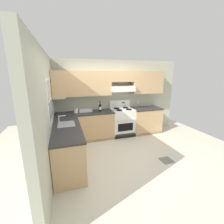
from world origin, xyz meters
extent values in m
plane|color=beige|center=(0.00, 0.00, 0.00)|extent=(7.04, 7.04, 0.00)
cube|color=slate|center=(1.06, -0.63, 0.00)|extent=(0.30, 0.30, 0.01)
cube|color=#B7BAA3|center=(0.46, 1.62, 1.27)|extent=(4.68, 0.12, 2.55)
cube|color=tan|center=(-0.63, 1.38, 1.80)|extent=(1.70, 0.34, 0.76)
cube|color=tan|center=(1.58, 1.38, 1.80)|extent=(1.13, 0.34, 0.76)
cube|color=tan|center=(0.62, 1.38, 2.01)|extent=(0.80, 0.34, 0.34)
cube|color=white|center=(0.62, 1.34, 1.62)|extent=(0.80, 0.46, 0.17)
cube|color=white|center=(0.62, 1.12, 1.54)|extent=(0.80, 0.03, 0.04)
sphere|color=silver|center=(-0.63, 1.20, 1.54)|extent=(0.02, 0.02, 0.02)
sphere|color=silver|center=(1.22, 1.20, 1.54)|extent=(0.02, 0.02, 0.02)
sphere|color=silver|center=(1.95, 1.20, 1.54)|extent=(0.02, 0.02, 0.02)
cube|color=silver|center=(-0.13, 1.55, 1.08)|extent=(0.08, 0.01, 0.12)
cube|color=silver|center=(-0.13, 1.54, 1.10)|extent=(0.03, 0.00, 0.03)
cube|color=silver|center=(-0.13, 1.54, 1.06)|extent=(0.03, 0.00, 0.03)
cube|color=silver|center=(1.35, 1.55, 1.08)|extent=(0.08, 0.01, 0.12)
cube|color=silver|center=(1.35, 1.54, 1.10)|extent=(0.03, 0.00, 0.03)
cube|color=silver|center=(1.35, 1.54, 1.06)|extent=(0.03, 0.00, 0.03)
cube|color=#B7BAA3|center=(-1.62, 0.10, 1.27)|extent=(0.12, 4.00, 2.55)
cube|color=white|center=(-1.57, 0.10, 1.55)|extent=(0.04, 1.00, 0.92)
cube|color=white|center=(-1.55, 0.10, 1.55)|extent=(0.01, 0.90, 0.82)
cube|color=white|center=(-1.54, 0.10, 1.55)|extent=(0.01, 0.90, 0.02)
cube|color=tan|center=(-1.38, 1.20, 1.80)|extent=(0.34, 0.64, 0.76)
cube|color=tan|center=(-0.65, 1.25, 0.44)|extent=(1.76, 0.61, 0.87)
cube|color=#2D2D30|center=(-0.65, 1.25, 0.89)|extent=(1.79, 0.63, 0.04)
cube|color=tan|center=(1.53, 1.25, 0.44)|extent=(1.05, 0.61, 0.87)
cube|color=#2D2D30|center=(1.53, 1.25, 0.89)|extent=(1.07, 0.63, 0.04)
cube|color=black|center=(0.26, 0.97, 0.04)|extent=(3.54, 0.06, 0.09)
sphere|color=silver|center=(-1.00, 0.93, 0.68)|extent=(0.03, 0.03, 0.03)
sphere|color=silver|center=(1.68, 0.93, 0.68)|extent=(0.03, 0.03, 0.03)
cube|color=tan|center=(-1.25, 0.00, 0.44)|extent=(0.61, 1.89, 0.87)
cube|color=#2D2D30|center=(-1.25, 0.00, 0.89)|extent=(0.63, 1.91, 0.04)
cube|color=black|center=(-0.97, 0.00, 0.04)|extent=(0.06, 1.85, 0.09)
cube|color=#999B9E|center=(-1.25, 0.23, 0.91)|extent=(0.40, 0.48, 0.01)
cube|color=#28282B|center=(-1.25, 0.23, 0.84)|extent=(0.34, 0.42, 0.14)
cylinder|color=silver|center=(-1.41, 0.23, 1.02)|extent=(0.03, 0.03, 0.22)
cylinder|color=silver|center=(-1.33, 0.23, 1.12)|extent=(0.16, 0.02, 0.02)
cube|color=white|center=(0.62, 1.25, 0.46)|extent=(0.76, 0.58, 0.91)
cube|color=black|center=(0.62, 0.95, 0.38)|extent=(0.53, 0.01, 0.26)
cylinder|color=silver|center=(0.62, 0.93, 0.62)|extent=(0.65, 0.02, 0.02)
cube|color=#333333|center=(0.62, 0.96, 0.10)|extent=(0.70, 0.01, 0.11)
cube|color=white|center=(0.62, 1.25, 0.92)|extent=(0.76, 0.58, 0.02)
cube|color=white|center=(0.62, 1.52, 1.05)|extent=(0.76, 0.04, 0.29)
cube|color=#053F0C|center=(0.75, 1.50, 1.10)|extent=(0.09, 0.01, 0.04)
cylinder|color=black|center=(0.45, 1.11, 0.94)|extent=(0.19, 0.19, 0.02)
cylinder|color=black|center=(0.45, 1.11, 0.93)|extent=(0.07, 0.07, 0.01)
cylinder|color=black|center=(0.79, 1.11, 0.94)|extent=(0.19, 0.19, 0.02)
cylinder|color=black|center=(0.79, 1.11, 0.93)|extent=(0.07, 0.07, 0.01)
cylinder|color=black|center=(0.45, 1.39, 0.94)|extent=(0.19, 0.19, 0.02)
cylinder|color=black|center=(0.45, 1.39, 0.93)|extent=(0.07, 0.07, 0.01)
cylinder|color=black|center=(0.79, 1.39, 0.94)|extent=(0.19, 0.19, 0.02)
cylinder|color=black|center=(0.79, 1.39, 0.93)|extent=(0.07, 0.07, 0.01)
cylinder|color=white|center=(0.41, 1.50, 1.03)|extent=(0.04, 0.02, 0.04)
cylinder|color=white|center=(0.55, 1.50, 1.03)|extent=(0.04, 0.02, 0.04)
cylinder|color=white|center=(0.69, 1.50, 1.03)|extent=(0.04, 0.02, 0.04)
cylinder|color=white|center=(0.83, 1.50, 1.03)|extent=(0.04, 0.02, 0.04)
cylinder|color=black|center=(-0.17, 1.25, 1.02)|extent=(0.08, 0.08, 0.22)
cone|color=black|center=(-0.17, 1.25, 1.15)|extent=(0.08, 0.08, 0.04)
cylinder|color=black|center=(-0.17, 1.25, 1.21)|extent=(0.03, 0.03, 0.09)
cylinder|color=maroon|center=(-0.17, 1.25, 1.25)|extent=(0.03, 0.03, 0.02)
cube|color=silver|center=(-0.17, 1.21, 1.02)|extent=(0.07, 0.00, 0.10)
cube|color=silver|center=(-0.61, 1.36, 0.92)|extent=(0.32, 0.18, 0.02)
cube|color=silver|center=(-0.61, 1.25, 0.95)|extent=(0.40, 0.01, 0.07)
cube|color=silver|center=(-0.61, 1.47, 0.95)|extent=(0.40, 0.01, 0.07)
cube|color=silver|center=(-0.81, 1.36, 0.95)|extent=(0.01, 0.20, 0.07)
cube|color=silver|center=(-0.42, 1.36, 0.95)|extent=(0.01, 0.20, 0.07)
cylinder|color=white|center=(-0.93, 1.29, 0.98)|extent=(0.14, 0.14, 0.13)
cylinder|color=#9E7A51|center=(-0.93, 1.29, 1.04)|extent=(0.04, 0.04, 0.01)
camera|label=1|loc=(-1.25, -3.42, 2.07)|focal=24.28mm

